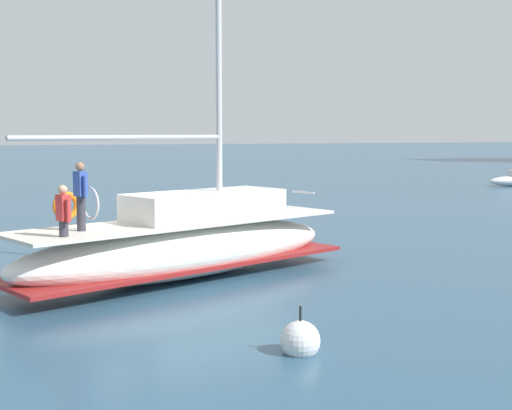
{
  "coord_description": "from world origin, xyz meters",
  "views": [
    {
      "loc": [
        18.62,
        -3.56,
        3.72
      ],
      "look_at": [
        1.31,
        3.23,
        1.8
      ],
      "focal_mm": 49.4,
      "sensor_mm": 36.0,
      "label": 1
    }
  ],
  "objects": [
    {
      "name": "mooring_buoy",
      "position": [
        8.08,
        1.38,
        0.21
      ],
      "size": [
        0.69,
        0.69,
        0.95
      ],
      "color": "silver",
      "rests_on": "ground"
    },
    {
      "name": "main_sailboat",
      "position": [
        1.28,
        1.3,
        0.91
      ],
      "size": [
        5.68,
        9.82,
        12.54
      ],
      "color": "white",
      "rests_on": "ground"
    },
    {
      "name": "ground_plane",
      "position": [
        0.0,
        0.0,
        0.0
      ],
      "size": [
        400.0,
        400.0,
        0.0
      ],
      "primitive_type": "plane",
      "color": "#2D516B"
    }
  ]
}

